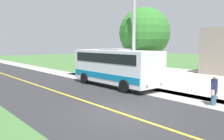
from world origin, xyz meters
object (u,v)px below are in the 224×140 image
shuttle_bus_front (115,66)px  pedestrian_with_bags (214,89)px  tree_curbside (145,33)px  street_light_pole (133,31)px

shuttle_bus_front → pedestrian_with_bags: 7.82m
tree_curbside → pedestrian_with_bags: bearing=70.8°
pedestrian_with_bags → tree_curbside: bearing=-109.2°
street_light_pole → shuttle_bus_front: bearing=-78.2°
shuttle_bus_front → tree_curbside: 3.84m
street_light_pole → pedestrian_with_bags: bearing=89.6°
street_light_pole → tree_curbside: (-2.53, -1.16, -0.04)m
shuttle_bus_front → street_light_pole: street_light_pole is taller
pedestrian_with_bags → shuttle_bus_front: bearing=-88.0°
street_light_pole → tree_curbside: street_light_pole is taller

